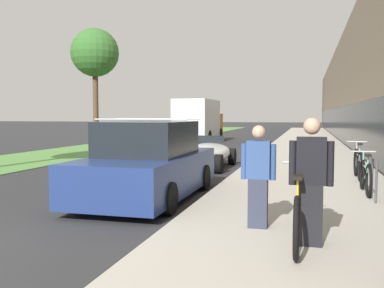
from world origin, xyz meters
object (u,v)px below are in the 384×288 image
tandem_bicycle (298,208)px  parked_sedan_curbside (149,164)px  moving_truck (199,121)px  person_rider (311,181)px  bike_rack_hoop (374,174)px  cruiser_bike_middle (358,163)px  cruiser_bike_nearest (365,176)px  vintage_roadster_curbside (205,154)px  person_bystander (258,176)px  street_tree_far (95,54)px

tandem_bicycle → parked_sedan_curbside: 4.13m
tandem_bicycle → moving_truck: size_ratio=0.44×
person_rider → bike_rack_hoop: 3.52m
cruiser_bike_middle → person_rider: bearing=-101.2°
cruiser_bike_nearest → vintage_roadster_curbside: 6.34m
tandem_bicycle → person_rider: bearing=-66.0°
person_bystander → cruiser_bike_nearest: 3.92m
parked_sedan_curbside → street_tree_far: bearing=122.5°
person_bystander → parked_sedan_curbside: (-2.59, 2.28, -0.15)m
bike_rack_hoop → moving_truck: moving_truck is taller
moving_truck → street_tree_far: 9.51m
parked_sedan_curbside → moving_truck: (-3.82, 19.53, 0.68)m
vintage_roadster_curbside → street_tree_far: 10.26m
cruiser_bike_nearest → moving_truck: bearing=114.3°
parked_sedan_curbside → vintage_roadster_curbside: parked_sedan_curbside is taller
vintage_roadster_curbside → moving_truck: moving_truck is taller
street_tree_far → person_bystander: bearing=-54.3°
cruiser_bike_nearest → cruiser_bike_middle: cruiser_bike_middle is taller
cruiser_bike_nearest → cruiser_bike_middle: size_ratio=0.99×
vintage_roadster_curbside → cruiser_bike_middle: bearing=-24.9°
person_bystander → cruiser_bike_middle: (1.99, 5.64, -0.36)m
cruiser_bike_nearest → bike_rack_hoop: bearing=-85.7°
person_bystander → cruiser_bike_middle: size_ratio=0.87×
moving_truck → vintage_roadster_curbside: bearing=-75.0°
person_rider → cruiser_bike_nearest: (1.16, 4.09, -0.45)m
person_bystander → cruiser_bike_nearest: (1.90, 3.40, -0.39)m
person_rider → cruiser_bike_nearest: size_ratio=0.94×
parked_sedan_curbside → street_tree_far: street_tree_far is taller
tandem_bicycle → bike_rack_hoop: (1.38, 2.94, 0.11)m
person_bystander → vintage_roadster_curbside: size_ratio=0.35×
tandem_bicycle → moving_truck: (-7.00, 22.15, 0.90)m
person_bystander → parked_sedan_curbside: size_ratio=0.33×
person_rider → bike_rack_hoop: person_rider is taller
cruiser_bike_nearest → street_tree_far: street_tree_far is taller
bike_rack_hoop → cruiser_bike_nearest: 0.81m
person_rider → person_bystander: (-0.74, 0.69, -0.06)m
person_bystander → bike_rack_hoop: size_ratio=1.79×
tandem_bicycle → person_bystander: size_ratio=1.83×
person_rider → moving_truck: moving_truck is taller
cruiser_bike_middle → parked_sedan_curbside: (-4.59, -3.35, 0.21)m
person_bystander → cruiser_bike_middle: 5.99m
person_rider → street_tree_far: (-10.57, 14.34, 3.97)m
bike_rack_hoop → parked_sedan_curbside: bearing=-176.0°
vintage_roadster_curbside → street_tree_far: (-7.16, 5.85, 4.45)m
cruiser_bike_middle → street_tree_far: size_ratio=0.28×
bike_rack_hoop → cruiser_bike_nearest: cruiser_bike_nearest is taller
cruiser_bike_nearest → parked_sedan_curbside: size_ratio=0.38×
person_rider → parked_sedan_curbside: bearing=138.3°
person_rider → cruiser_bike_middle: 6.46m
cruiser_bike_nearest → parked_sedan_curbside: (-4.50, -1.12, 0.24)m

